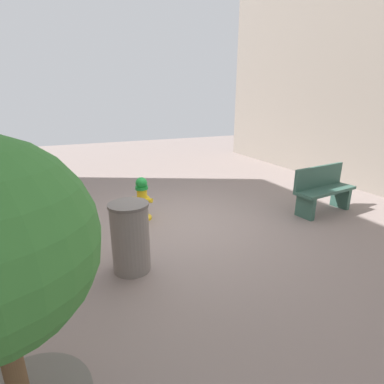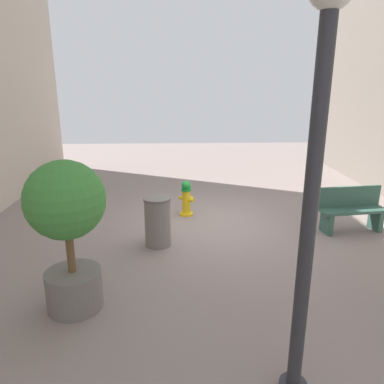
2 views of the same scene
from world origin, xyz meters
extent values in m
plane|color=gray|center=(0.00, 0.00, 0.00)|extent=(23.40, 23.40, 0.00)
cylinder|color=gold|center=(0.52, -0.57, 0.03)|extent=(0.33, 0.33, 0.05)
cylinder|color=gold|center=(0.52, -0.57, 0.33)|extent=(0.19, 0.19, 0.56)
cylinder|color=#198C33|center=(0.52, -0.57, 0.64)|extent=(0.24, 0.24, 0.06)
sphere|color=#198C33|center=(0.52, -0.57, 0.73)|extent=(0.22, 0.22, 0.22)
cylinder|color=gold|center=(0.63, -0.66, 0.40)|extent=(0.16, 0.15, 0.09)
cylinder|color=gold|center=(0.41, -0.48, 0.40)|extent=(0.16, 0.15, 0.09)
cylinder|color=gold|center=(0.42, -0.70, 0.36)|extent=(0.18, 0.18, 0.11)
cube|color=#33594C|center=(-3.56, 0.54, 0.23)|extent=(0.15, 0.41, 0.45)
cube|color=#33594C|center=(-2.42, 0.68, 0.23)|extent=(0.15, 0.41, 0.45)
cube|color=#33594C|center=(-2.99, 0.61, 0.48)|extent=(1.47, 0.61, 0.06)
cube|color=#33594C|center=(-2.97, 0.42, 0.73)|extent=(1.42, 0.23, 0.44)
cylinder|color=slate|center=(2.20, 3.16, 0.28)|extent=(0.77, 0.77, 0.57)
cylinder|color=brown|center=(2.20, 3.16, 0.92)|extent=(0.11, 0.11, 0.72)
sphere|color=#3D8438|center=(2.20, 3.16, 1.60)|extent=(1.06, 1.06, 1.06)
cylinder|color=#2D2D33|center=(-0.43, 4.77, 1.87)|extent=(0.14, 0.14, 3.50)
cylinder|color=slate|center=(1.12, 1.10, 0.46)|extent=(0.51, 0.51, 0.93)
cylinder|color=#5B5551|center=(1.12, 1.10, 0.95)|extent=(0.53, 0.53, 0.04)
camera|label=1|loc=(1.81, 4.67, 2.25)|focal=27.28mm
camera|label=2|loc=(0.74, 7.75, 3.05)|focal=34.08mm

